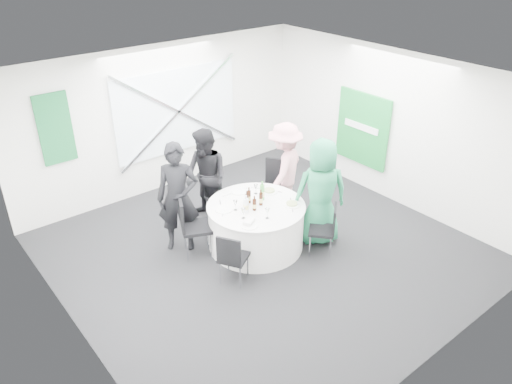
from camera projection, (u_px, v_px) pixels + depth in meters
floor at (264, 251)px, 8.05m from camera, size 6.00×6.00×0.00m
ceiling at (265, 80)px, 6.72m from camera, size 6.00×6.00×0.00m
wall_back at (163, 119)px, 9.43m from camera, size 6.00×0.00×6.00m
wall_front at (444, 270)px, 5.33m from camera, size 6.00×0.00×6.00m
wall_left at (64, 246)px, 5.72m from camera, size 0.00×6.00×6.00m
wall_right at (391, 127)px, 9.04m from camera, size 0.00×6.00×6.00m
window_panel at (177, 111)px, 9.52m from camera, size 2.60×0.03×1.60m
window_brace_a at (178, 111)px, 9.50m from camera, size 2.63×0.05×1.84m
window_brace_b at (178, 111)px, 9.50m from camera, size 2.63×0.05×1.84m
green_banner at (55, 129)px, 8.15m from camera, size 0.55×0.04×1.20m
green_sign at (362, 129)px, 9.52m from camera, size 0.05×1.20×1.40m
banquet_table at (256, 226)px, 8.01m from camera, size 1.56×1.56×0.76m
chair_back at (216, 193)px, 8.77m from camera, size 0.38×0.39×0.82m
chair_back_left at (190, 222)px, 7.69m from camera, size 0.62×0.61×1.01m
chair_back_right at (275, 183)px, 8.83m from camera, size 0.64×0.64×1.02m
chair_front_right at (327, 226)px, 7.77m from camera, size 0.55×0.55×0.86m
chair_front_left at (232, 256)px, 7.10m from camera, size 0.53×0.53×0.84m
person_man_back_left at (178, 198)px, 7.75m from camera, size 0.78×0.75×1.81m
person_man_back at (206, 177)px, 8.49m from camera, size 0.56×0.88×1.70m
person_woman_pink at (285, 169)px, 8.79m from camera, size 1.20×0.95×1.69m
person_woman_green at (321, 192)px, 7.92m from camera, size 1.04×0.92×1.79m
plate_back at (239, 191)px, 8.21m from camera, size 0.26×0.26×0.01m
plate_back_left at (224, 209)px, 7.70m from camera, size 0.27×0.27×0.01m
plate_back_right at (269, 191)px, 8.22m from camera, size 0.28×0.28×0.04m
plate_front_right at (292, 204)px, 7.83m from camera, size 0.27×0.27×0.04m
plate_front_left at (249, 225)px, 7.30m from camera, size 0.26×0.26×0.01m
napkin at (249, 221)px, 7.33m from camera, size 0.23×0.20×0.05m
beer_bottle_a at (247, 200)px, 7.78m from camera, size 0.06×0.06×0.25m
beer_bottle_b at (249, 197)px, 7.86m from camera, size 0.06×0.06×0.27m
beer_bottle_c at (261, 199)px, 7.79m from camera, size 0.06×0.06×0.27m
beer_bottle_d at (254, 205)px, 7.66m from camera, size 0.06×0.06×0.25m
green_water_bottle at (262, 193)px, 7.93m from camera, size 0.08×0.08×0.32m
clear_water_bottle at (246, 206)px, 7.60m from camera, size 0.08×0.08×0.29m
wine_glass_a at (256, 187)px, 8.11m from camera, size 0.07×0.07×0.17m
wine_glass_b at (243, 211)px, 7.43m from camera, size 0.07×0.07×0.17m
wine_glass_c at (235, 203)px, 7.64m from camera, size 0.07×0.07×0.17m
wine_glass_d at (267, 211)px, 7.43m from camera, size 0.07×0.07×0.17m
fork_a at (278, 192)px, 8.22m from camera, size 0.09×0.14×0.01m
knife_a at (255, 188)px, 8.33m from camera, size 0.10×0.13×0.01m
fork_b at (292, 209)px, 7.71m from camera, size 0.10×0.13×0.01m
knife_b at (291, 200)px, 7.97m from camera, size 0.11×0.12×0.01m
fork_c at (244, 189)px, 8.30m from camera, size 0.15×0.02×0.01m
knife_c at (227, 195)px, 8.11m from camera, size 0.15×0.02×0.01m
fork_d at (220, 202)px, 7.90m from camera, size 0.09×0.14×0.01m
knife_d at (222, 214)px, 7.60m from camera, size 0.09×0.14×0.01m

